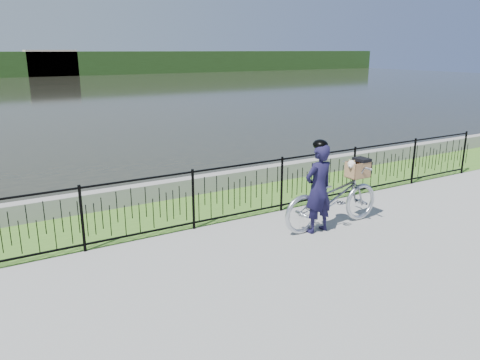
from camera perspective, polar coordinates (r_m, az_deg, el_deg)
ground at (r=8.06m, az=5.85°, el=-8.18°), size 120.00×120.00×0.00m
grass_strip at (r=10.12m, az=-2.90°, el=-3.06°), size 60.00×2.00×0.01m
water at (r=39.28m, az=-24.40°, el=9.53°), size 120.00×120.00×0.00m
quay_wall at (r=10.92m, az=-5.37°, el=-0.63°), size 60.00×0.30×0.40m
fence at (r=9.11m, az=-0.01°, el=-1.39°), size 14.00×0.06×1.15m
far_building_right at (r=65.26m, az=-22.03°, el=13.09°), size 6.00×3.00×3.20m
bicycle_rig at (r=8.93m, az=11.24°, el=-2.03°), size 2.17×0.76×1.26m
cyclist at (r=8.54m, az=9.55°, el=-0.88°), size 0.62×0.43×1.71m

